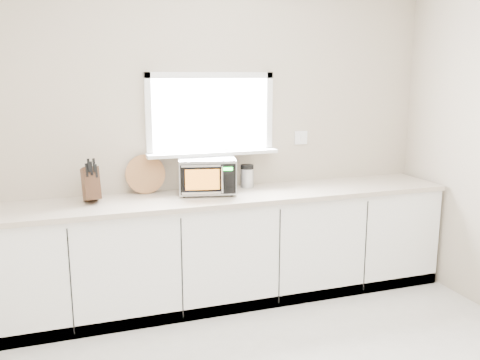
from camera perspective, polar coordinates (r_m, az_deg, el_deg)
name	(u,v)px	position (r m, az deg, el deg)	size (l,w,h in m)	color
back_wall	(210,136)	(4.35, -3.34, 4.92)	(4.00, 0.17, 2.70)	#B2A18D
cabinets	(221,250)	(4.28, -2.13, -7.90)	(3.92, 0.60, 0.88)	white
countertop	(221,197)	(4.14, -2.14, -1.93)	(3.92, 0.64, 0.04)	beige
microwave	(207,175)	(4.17, -3.73, 0.59)	(0.52, 0.45, 0.29)	black
knife_block	(91,183)	(4.02, -16.40, -0.35)	(0.14, 0.25, 0.35)	#492C1A
cutting_board	(145,174)	(4.22, -10.57, 0.66)	(0.32, 0.32, 0.02)	#A4793F
coffee_grinder	(247,176)	(4.39, 0.80, 0.46)	(0.14, 0.14, 0.20)	#B6B9BE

